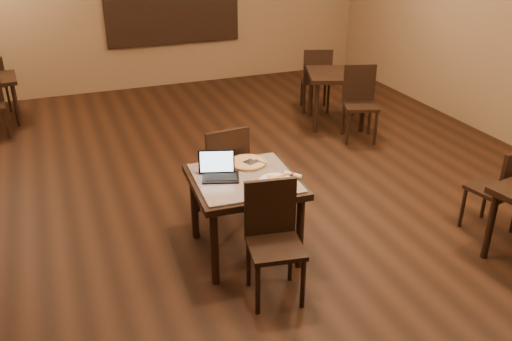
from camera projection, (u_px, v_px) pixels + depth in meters
name	position (u px, v px, depth m)	size (l,w,h in m)	color
ground	(247.00, 219.00, 5.55)	(10.00, 10.00, 0.00)	black
wall_back	(143.00, 0.00, 9.10)	(8.00, 0.02, 3.00)	#845E43
tiled_table	(244.00, 188.00, 4.75)	(0.96, 0.96, 0.76)	black
chair_main_near	(273.00, 233.00, 4.29)	(0.48, 0.48, 0.97)	black
chair_main_far	(224.00, 168.00, 5.31)	(0.48, 0.48, 1.02)	black
laptop	(219.00, 170.00, 4.70)	(0.37, 0.33, 0.22)	black
plate	(276.00, 181.00, 4.62)	(0.28, 0.28, 0.02)	white
pizza_slice	(276.00, 179.00, 4.62)	(0.20, 0.20, 0.02)	#FBECA7
pizza_pan	(248.00, 164.00, 4.95)	(0.35, 0.35, 0.01)	silver
pizza_whole	(248.00, 162.00, 4.94)	(0.35, 0.35, 0.02)	#FBECA7
spatula	(250.00, 162.00, 4.93)	(0.11, 0.25, 0.01)	silver
napkin_roll	(293.00, 174.00, 4.71)	(0.13, 0.15, 0.04)	white
other_table_a	(337.00, 81.00, 7.78)	(1.05, 1.05, 0.77)	black
other_table_a_chair_near	(360.00, 98.00, 7.33)	(0.55, 0.55, 1.00)	black
other_table_a_chair_far	(316.00, 76.00, 8.29)	(0.55, 0.55, 1.00)	black
other_table_c_chair_far	(502.00, 186.00, 5.09)	(0.47, 0.47, 0.92)	black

